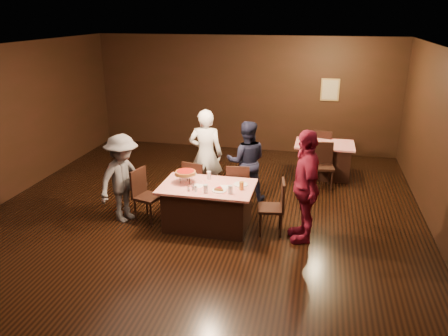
% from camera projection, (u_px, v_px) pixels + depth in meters
% --- Properties ---
extents(room, '(10.00, 10.04, 3.02)m').
position_uv_depth(room, '(189.00, 110.00, 6.73)').
color(room, black).
rests_on(room, ground).
extents(main_table, '(1.60, 1.00, 0.77)m').
position_uv_depth(main_table, '(208.00, 206.00, 7.58)').
color(main_table, red).
rests_on(main_table, ground).
extents(back_table, '(1.30, 0.90, 0.77)m').
position_uv_depth(back_table, '(323.00, 160.00, 9.93)').
color(back_table, red).
rests_on(back_table, ground).
extents(chair_far_left, '(0.49, 0.49, 0.95)m').
position_uv_depth(chair_far_left, '(197.00, 184.00, 8.32)').
color(chair_far_left, black).
rests_on(chair_far_left, ground).
extents(chair_far_right, '(0.47, 0.47, 0.95)m').
position_uv_depth(chair_far_right, '(238.00, 187.00, 8.16)').
color(chair_far_right, black).
rests_on(chair_far_right, ground).
extents(chair_end_left, '(0.51, 0.51, 0.95)m').
position_uv_depth(chair_end_left, '(148.00, 196.00, 7.78)').
color(chair_end_left, black).
rests_on(chair_end_left, ground).
extents(chair_end_right, '(0.48, 0.48, 0.95)m').
position_uv_depth(chair_end_right, '(271.00, 207.00, 7.33)').
color(chair_end_right, black).
rests_on(chair_end_right, ground).
extents(chair_back_near, '(0.48, 0.48, 0.95)m').
position_uv_depth(chair_back_near, '(323.00, 166.00, 9.25)').
color(chair_back_near, black).
rests_on(chair_back_near, ground).
extents(chair_back_far, '(0.51, 0.51, 0.95)m').
position_uv_depth(chair_back_far, '(324.00, 148.00, 10.45)').
color(chair_back_far, black).
rests_on(chair_back_far, ground).
extents(diner_white_jacket, '(0.70, 0.50, 1.82)m').
position_uv_depth(diner_white_jacket, '(206.00, 155.00, 8.59)').
color(diner_white_jacket, white).
rests_on(diner_white_jacket, ground).
extents(diner_navy_hoodie, '(0.88, 0.75, 1.62)m').
position_uv_depth(diner_navy_hoodie, '(246.00, 161.00, 8.52)').
color(diner_navy_hoodie, black).
rests_on(diner_navy_hoodie, ground).
extents(diner_grey_knit, '(0.95, 1.18, 1.60)m').
position_uv_depth(diner_grey_knit, '(123.00, 178.00, 7.68)').
color(diner_grey_knit, '#58575C').
rests_on(diner_grey_knit, ground).
extents(diner_red_shirt, '(0.70, 1.17, 1.87)m').
position_uv_depth(diner_red_shirt, '(305.00, 186.00, 6.99)').
color(diner_red_shirt, maroon).
rests_on(diner_red_shirt, ground).
extents(pizza_stand, '(0.38, 0.38, 0.22)m').
position_uv_depth(pizza_stand, '(186.00, 173.00, 7.52)').
color(pizza_stand, black).
rests_on(pizza_stand, main_table).
extents(plate_with_slice, '(0.25, 0.25, 0.06)m').
position_uv_depth(plate_with_slice, '(219.00, 189.00, 7.23)').
color(plate_with_slice, white).
rests_on(plate_with_slice, main_table).
extents(plate_empty, '(0.25, 0.25, 0.01)m').
position_uv_depth(plate_empty, '(241.00, 184.00, 7.48)').
color(plate_empty, white).
rests_on(plate_empty, main_table).
extents(glass_front_left, '(0.08, 0.08, 0.14)m').
position_uv_depth(glass_front_left, '(206.00, 189.00, 7.14)').
color(glass_front_left, silver).
rests_on(glass_front_left, main_table).
extents(glass_front_right, '(0.08, 0.08, 0.14)m').
position_uv_depth(glass_front_right, '(230.00, 189.00, 7.11)').
color(glass_front_right, silver).
rests_on(glass_front_right, main_table).
extents(glass_amber, '(0.08, 0.08, 0.14)m').
position_uv_depth(glass_amber, '(241.00, 186.00, 7.26)').
color(glass_amber, '#BF7F26').
rests_on(glass_amber, main_table).
extents(glass_back, '(0.08, 0.08, 0.14)m').
position_uv_depth(glass_back, '(209.00, 175.00, 7.71)').
color(glass_back, silver).
rests_on(glass_back, main_table).
extents(condiments, '(0.17, 0.10, 0.09)m').
position_uv_depth(condiments, '(193.00, 188.00, 7.21)').
color(condiments, silver).
rests_on(condiments, main_table).
extents(napkin_center, '(0.19, 0.19, 0.01)m').
position_uv_depth(napkin_center, '(225.00, 187.00, 7.39)').
color(napkin_center, white).
rests_on(napkin_center, main_table).
extents(napkin_left, '(0.21, 0.21, 0.01)m').
position_uv_depth(napkin_left, '(198.00, 186.00, 7.44)').
color(napkin_left, white).
rests_on(napkin_left, main_table).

